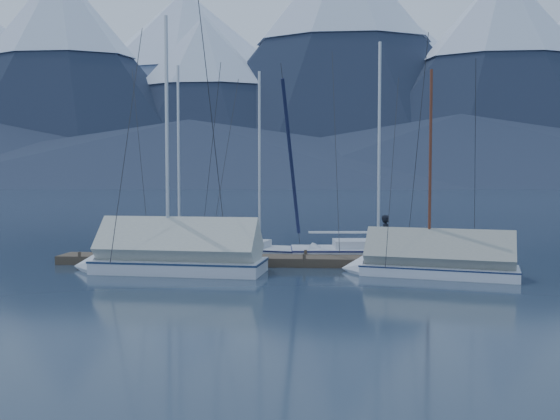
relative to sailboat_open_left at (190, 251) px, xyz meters
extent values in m
plane|color=#152130|center=(4.34, -4.90, -0.16)|extent=(1000.00, 1000.00, 0.00)
cone|color=#475675|center=(-105.66, 435.10, 74.84)|extent=(352.00, 352.00, 150.00)
cone|color=silver|center=(-105.66, 435.10, 118.84)|extent=(152.28, 152.28, 63.00)
cone|color=#475675|center=(44.34, 425.10, 69.84)|extent=(330.00, 330.00, 140.00)
cone|color=silver|center=(44.34, 425.10, 110.94)|extent=(142.76, 142.76, 58.80)
cone|color=#192133|center=(-135.66, 280.10, 57.34)|extent=(190.00, 190.00, 115.00)
cone|color=silver|center=(-135.66, 280.10, 91.19)|extent=(82.19, 82.19, 48.30)
cone|color=#192133|center=(-60.66, 290.10, 44.84)|extent=(171.00, 171.00, 90.00)
cone|color=silver|center=(-60.66, 290.10, 71.44)|extent=(73.97, 73.97, 37.80)
cone|color=#192133|center=(14.34, 305.10, 67.34)|extent=(228.00, 228.00, 135.00)
cone|color=#192133|center=(94.34, 285.10, 54.84)|extent=(190.00, 190.00, 110.00)
cone|color=silver|center=(94.34, 285.10, 87.24)|extent=(82.19, 82.19, 46.20)
cone|color=#192133|center=(-55.66, 235.10, 14.84)|extent=(416.00, 416.00, 30.00)
cone|color=#192133|center=(64.34, 240.10, 15.84)|extent=(390.00, 390.00, 32.00)
cube|color=#382D23|center=(4.34, -2.90, 0.01)|extent=(18.00, 1.50, 0.34)
cube|color=black|center=(-1.66, -2.90, -0.21)|extent=(3.00, 1.30, 0.30)
cube|color=black|center=(4.34, -2.90, -0.21)|extent=(3.00, 1.30, 0.30)
cube|color=black|center=(10.34, -2.90, -0.21)|extent=(3.00, 1.30, 0.30)
cylinder|color=#382D23|center=(-3.66, -2.20, 0.19)|extent=(0.12, 0.12, 0.35)
cylinder|color=#382D23|center=(-3.66, -3.60, 0.19)|extent=(0.12, 0.12, 0.35)
cylinder|color=#382D23|center=(-0.66, -2.20, 0.19)|extent=(0.12, 0.12, 0.35)
cylinder|color=#382D23|center=(-0.66, -3.60, 0.19)|extent=(0.12, 0.12, 0.35)
cylinder|color=#382D23|center=(2.34, -2.20, 0.19)|extent=(0.12, 0.12, 0.35)
cylinder|color=#382D23|center=(2.34, -3.60, 0.19)|extent=(0.12, 0.12, 0.35)
cylinder|color=#382D23|center=(5.34, -2.20, 0.19)|extent=(0.12, 0.12, 0.35)
cylinder|color=#382D23|center=(5.34, -3.60, 0.19)|extent=(0.12, 0.12, 0.35)
cylinder|color=#382D23|center=(8.34, -2.20, 0.19)|extent=(0.12, 0.12, 0.35)
cylinder|color=#382D23|center=(8.34, -3.60, 0.19)|extent=(0.12, 0.12, 0.35)
cylinder|color=#382D23|center=(11.34, -2.20, 0.19)|extent=(0.12, 0.12, 0.35)
cylinder|color=#382D23|center=(11.34, -3.60, 0.19)|extent=(0.12, 0.12, 0.35)
cube|color=silver|center=(-0.79, -0.43, -0.04)|extent=(6.25, 4.66, 0.66)
cube|color=silver|center=(-0.79, -0.43, -0.34)|extent=(5.02, 3.43, 0.30)
cube|color=#182E48|center=(-0.79, -0.43, 0.24)|extent=(6.31, 4.71, 0.06)
cone|color=silver|center=(2.25, 1.24, -0.04)|extent=(1.90, 2.22, 1.93)
cube|color=silver|center=(-1.05, -0.58, 0.44)|extent=(2.53, 2.25, 0.30)
cylinder|color=#B2B7BF|center=(-0.43, -0.24, 4.31)|extent=(0.12, 0.12, 8.03)
cylinder|color=#B2B7BF|center=(-1.67, -0.92, 0.89)|extent=(2.42, 1.38, 0.09)
cylinder|color=#26262B|center=(0.89, 0.49, 4.31)|extent=(1.48, 2.67, 8.04)
cube|color=silver|center=(2.88, -0.51, -0.05)|extent=(6.04, 3.18, 0.63)
cube|color=silver|center=(2.88, -0.51, -0.34)|extent=(5.01, 2.14, 0.29)
cube|color=#181C48|center=(2.88, -0.51, 0.22)|extent=(6.10, 3.21, 0.06)
cone|color=silver|center=(6.11, -1.27, -0.05)|extent=(1.45, 2.03, 1.84)
cube|color=silver|center=(2.60, -0.45, 0.41)|extent=(2.27, 1.77, 0.29)
cylinder|color=#B2B7BF|center=(3.26, -0.60, 4.11)|extent=(0.12, 0.12, 7.68)
cylinder|color=#B2B7BF|center=(1.95, -0.29, 0.84)|extent=(2.54, 0.67, 0.09)
cylinder|color=#26262B|center=(4.66, -0.93, 4.11)|extent=(0.68, 2.83, 7.68)
cube|color=silver|center=(7.98, -0.83, -0.03)|extent=(6.72, 2.72, 0.72)
cube|color=silver|center=(7.98, -0.83, -0.36)|extent=(5.65, 1.66, 0.33)
cube|color=navy|center=(7.98, -0.83, 0.27)|extent=(6.78, 2.75, 0.07)
cone|color=silver|center=(11.74, -0.52, -0.03)|extent=(1.37, 2.19, 2.10)
cube|color=silver|center=(7.66, -0.86, 0.49)|extent=(2.41, 1.72, 0.33)
cylinder|color=#B2B7BF|center=(8.42, -0.80, 4.70)|extent=(0.13, 0.13, 8.74)
cylinder|color=#B2B7BF|center=(6.89, -0.92, 0.98)|extent=(2.95, 0.34, 0.10)
cylinder|color=#26262B|center=(10.05, -0.66, 4.70)|extent=(0.30, 3.29, 8.75)
cube|color=white|center=(10.18, -5.16, -0.06)|extent=(5.65, 3.19, 0.57)
cube|color=white|center=(10.18, -5.16, -0.32)|extent=(4.65, 2.16, 0.26)
cube|color=#19274C|center=(10.18, -5.16, 0.18)|extent=(5.70, 3.23, 0.05)
cone|color=white|center=(7.23, -4.38, -0.06)|extent=(1.38, 2.00, 1.82)
cylinder|color=#592819|center=(9.85, -5.07, 3.67)|extent=(0.10, 0.10, 6.89)
cylinder|color=#592819|center=(11.02, -5.38, 0.74)|extent=(2.34, 0.69, 0.08)
cylinder|color=#26262B|center=(8.56, -4.73, 3.67)|extent=(0.71, 2.61, 6.90)
cube|color=gray|center=(10.18, -5.16, 0.57)|extent=(5.40, 3.16, 1.93)
cube|color=silver|center=(0.82, -5.14, -0.03)|extent=(6.36, 2.74, 0.73)
cube|color=silver|center=(0.82, -5.14, -0.36)|extent=(5.35, 1.67, 0.33)
cube|color=#1A2D4E|center=(0.82, -5.14, 0.28)|extent=(6.42, 2.77, 0.07)
cone|color=silver|center=(-2.76, -4.83, -0.03)|extent=(1.40, 2.22, 2.12)
cylinder|color=#B2B7BF|center=(0.38, -5.10, 4.76)|extent=(0.13, 0.13, 8.84)
cylinder|color=#B2B7BF|center=(1.92, -5.23, 1.00)|extent=(2.78, 0.34, 0.10)
cylinder|color=#26262B|center=(-1.16, -4.96, 4.76)|extent=(0.30, 3.11, 8.85)
cube|color=#ACAEA2|center=(0.82, -5.14, 0.78)|extent=(6.05, 2.75, 2.25)
imported|color=black|center=(8.53, -3.09, 1.02)|extent=(0.43, 0.64, 1.69)
camera|label=1|loc=(6.24, -26.40, 3.27)|focal=38.00mm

